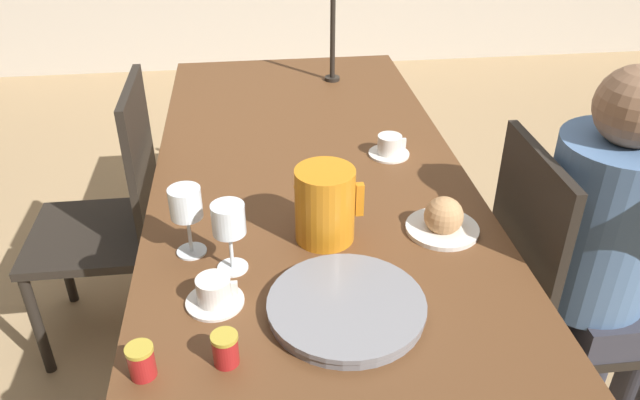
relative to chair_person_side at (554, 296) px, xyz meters
The scene contains 15 objects.
ground_plane 0.91m from the chair_person_side, 147.03° to the left, with size 20.00×20.00×0.00m, color tan.
dining_table 0.78m from the chair_person_side, 147.03° to the left, with size 0.92×1.94×0.73m.
chair_person_side is the anchor object (origin of this frame).
chair_opposite 1.40m from the chair_person_side, 156.11° to the left, with size 0.42×0.42×0.95m.
person_seated 0.22m from the chair_person_side, 23.69° to the right, with size 0.39×0.41×1.17m.
red_pitcher 0.72m from the chair_person_side, behind, with size 0.17×0.15×0.19m.
wine_glass_water 0.95m from the chair_person_side, behind, with size 0.08×0.08×0.17m.
wine_glass_juice 1.03m from the chair_person_side, behind, with size 0.08×0.08×0.18m.
teacup_near_person 0.96m from the chair_person_side, 168.13° to the right, with size 0.13×0.13×0.07m.
teacup_across 0.65m from the chair_person_side, 130.67° to the left, with size 0.13×0.13×0.07m.
serving_tray 0.72m from the chair_person_side, 157.95° to the right, with size 0.34×0.34×0.03m.
bread_plate 0.43m from the chair_person_side, behind, with size 0.19×0.19×0.10m.
jam_jar_amber 0.99m from the chair_person_side, 157.37° to the right, with size 0.05×0.05×0.07m.
jam_jar_red 1.14m from the chair_person_side, 159.83° to the right, with size 0.05×0.05×0.07m.
candlestick_tall 1.27m from the chair_person_side, 113.01° to the left, with size 0.06×0.06×0.41m.
Camera 1 is at (-0.17, -1.66, 1.63)m, focal length 35.00 mm.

